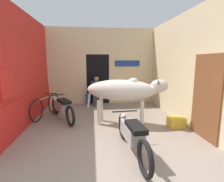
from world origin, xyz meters
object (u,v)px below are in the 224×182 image
object	(u,v)px
motorcycle_near	(132,134)
motorcycle_far	(62,107)
cow	(124,90)
crate	(176,122)
shopkeeper_seated	(96,91)
plastic_stool	(88,99)
bicycle	(46,106)

from	to	relation	value
motorcycle_near	motorcycle_far	world-z (taller)	motorcycle_near
cow	crate	bearing A→B (deg)	-16.93
motorcycle_far	shopkeeper_seated	distance (m)	2.06
motorcycle_far	plastic_stool	xyz separation A→B (m)	(0.78, 1.94, -0.17)
shopkeeper_seated	plastic_stool	xyz separation A→B (m)	(-0.35, 0.23, -0.40)
plastic_stool	crate	xyz separation A→B (m)	(2.51, -2.95, -0.10)
motorcycle_near	plastic_stool	world-z (taller)	motorcycle_near
motorcycle_near	plastic_stool	bearing A→B (deg)	102.58
motorcycle_near	crate	bearing A→B (deg)	39.17
cow	crate	xyz separation A→B (m)	(1.42, -0.43, -0.86)
bicycle	crate	world-z (taller)	bicycle
plastic_stool	crate	bearing A→B (deg)	-49.56
motorcycle_near	motorcycle_far	bearing A→B (deg)	126.92
motorcycle_far	bicycle	bearing A→B (deg)	145.91
motorcycle_near	shopkeeper_seated	size ratio (longest dim) A/B	1.68
bicycle	plastic_stool	size ratio (longest dim) A/B	3.76
motorcycle_near	shopkeeper_seated	bearing A→B (deg)	98.43
motorcycle_far	crate	distance (m)	3.45
motorcycle_far	crate	xyz separation A→B (m)	(3.29, -1.01, -0.27)
bicycle	crate	distance (m)	4.14
cow	motorcycle_near	size ratio (longest dim) A/B	1.15
motorcycle_far	motorcycle_near	bearing A→B (deg)	-53.08
cow	motorcycle_near	distance (m)	1.81
shopkeeper_seated	crate	bearing A→B (deg)	-51.46
cow	shopkeeper_seated	distance (m)	2.43
bicycle	shopkeeper_seated	world-z (taller)	shopkeeper_seated
cow	bicycle	bearing A→B (deg)	158.33
cow	bicycle	size ratio (longest dim) A/B	1.38
shopkeeper_seated	bicycle	bearing A→B (deg)	-142.91
motorcycle_near	bicycle	bearing A→B (deg)	130.71
motorcycle_far	shopkeeper_seated	bearing A→B (deg)	56.55
motorcycle_far	shopkeeper_seated	xyz separation A→B (m)	(1.13, 1.71, 0.22)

